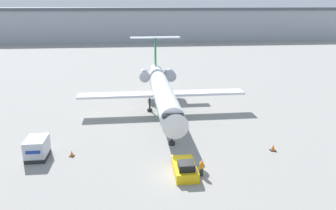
{
  "coord_description": "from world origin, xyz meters",
  "views": [
    {
      "loc": [
        -4.2,
        -28.28,
        16.22
      ],
      "look_at": [
        0.0,
        11.81,
        3.57
      ],
      "focal_mm": 35.0,
      "sensor_mm": 36.0,
      "label": 1
    }
  ],
  "objects": [
    {
      "name": "traffic_cone_right",
      "position": [
        11.34,
        4.51,
        0.35
      ],
      "size": [
        0.68,
        0.68,
        0.73
      ],
      "color": "black",
      "rests_on": "ground"
    },
    {
      "name": "pushback_tug",
      "position": [
        0.45,
        0.29,
        0.61
      ],
      "size": [
        2.17,
        4.38,
        1.68
      ],
      "color": "yellow",
      "rests_on": "ground"
    },
    {
      "name": "worker_near_tug",
      "position": [
        2.01,
        -0.29,
        0.86
      ],
      "size": [
        0.4,
        0.24,
        1.66
      ],
      "color": "#232838",
      "rests_on": "ground"
    },
    {
      "name": "traffic_cone_left",
      "position": [
        -11.34,
        5.45,
        0.31
      ],
      "size": [
        0.56,
        0.56,
        0.66
      ],
      "color": "black",
      "rests_on": "ground"
    },
    {
      "name": "airplane_main",
      "position": [
        -0.11,
        19.61,
        3.62
      ],
      "size": [
        25.3,
        29.83,
        10.18
      ],
      "color": "silver",
      "rests_on": "ground"
    },
    {
      "name": "ground_plane",
      "position": [
        0.0,
        0.0,
        0.0
      ],
      "size": [
        600.0,
        600.0,
        0.0
      ],
      "primitive_type": "plane",
      "color": "gray"
    },
    {
      "name": "terminal_building",
      "position": [
        0.0,
        120.0,
        7.11
      ],
      "size": [
        180.0,
        16.8,
        14.16
      ],
      "color": "#9EA3AD",
      "rests_on": "ground"
    },
    {
      "name": "luggage_cart",
      "position": [
        -14.95,
        5.42,
        1.14
      ],
      "size": [
        2.14,
        3.07,
        2.28
      ],
      "color": "#232326",
      "rests_on": "ground"
    }
  ]
}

